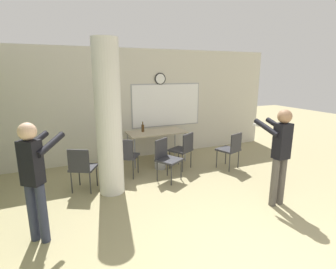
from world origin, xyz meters
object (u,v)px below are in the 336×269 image
(chair_near_pillar, at_px, (82,166))
(person_playing_side, at_px, (280,150))
(person_watching_back, at_px, (34,173))
(chair_table_left, at_px, (126,154))
(folding_table, at_px, (156,134))
(chair_table_right, at_px, (183,148))
(bottle_on_table, at_px, (143,128))
(chair_table_front, at_px, (166,157))
(chair_mid_room, at_px, (231,148))

(chair_near_pillar, bearing_deg, person_playing_side, -31.59)
(person_watching_back, bearing_deg, chair_table_left, 45.56)
(folding_table, height_order, chair_table_left, chair_table_left)
(chair_table_left, distance_m, person_playing_side, 3.03)
(chair_table_left, bearing_deg, folding_table, 36.18)
(chair_table_right, height_order, person_playing_side, person_playing_side)
(folding_table, height_order, bottle_on_table, bottle_on_table)
(chair_table_left, relative_size, chair_table_right, 1.00)
(chair_near_pillar, xyz_separation_m, chair_table_front, (1.67, -0.13, 0.00))
(folding_table, bearing_deg, person_watching_back, -137.62)
(bottle_on_table, distance_m, chair_near_pillar, 2.03)
(chair_near_pillar, distance_m, chair_mid_room, 3.30)
(chair_table_right, distance_m, person_playing_side, 2.29)
(folding_table, distance_m, chair_table_front, 1.23)
(bottle_on_table, relative_size, chair_table_right, 0.29)
(folding_table, bearing_deg, chair_table_left, -143.82)
(chair_near_pillar, bearing_deg, folding_table, 29.09)
(chair_table_right, xyz_separation_m, person_watching_back, (-2.97, -1.61, 0.45))
(person_playing_side, bearing_deg, chair_table_left, 132.98)
(chair_table_left, relative_size, person_playing_side, 0.53)
(chair_mid_room, relative_size, person_playing_side, 0.53)
(chair_table_front, height_order, person_playing_side, person_playing_side)
(folding_table, xyz_separation_m, chair_table_left, (-0.97, -0.71, -0.20))
(folding_table, distance_m, person_playing_side, 3.10)
(chair_mid_room, bearing_deg, chair_table_left, 168.22)
(person_watching_back, bearing_deg, chair_table_right, 28.44)
(chair_near_pillar, distance_m, chair_table_front, 1.68)
(folding_table, xyz_separation_m, chair_mid_room, (1.39, -1.20, -0.20))
(chair_table_front, xyz_separation_m, chair_table_left, (-0.73, 0.48, 0.00))
(chair_table_right, bearing_deg, chair_table_left, 177.41)
(bottle_on_table, distance_m, person_playing_side, 3.33)
(chair_table_right, relative_size, chair_mid_room, 1.00)
(chair_table_front, relative_size, chair_mid_room, 1.00)
(chair_table_right, bearing_deg, chair_near_pillar, -172.62)
(chair_table_left, relative_size, person_watching_back, 0.53)
(chair_mid_room, height_order, person_watching_back, person_watching_back)
(bottle_on_table, distance_m, chair_table_right, 1.18)
(chair_table_front, bearing_deg, person_playing_side, -52.49)
(folding_table, height_order, chair_mid_room, chair_mid_room)
(chair_near_pillar, relative_size, chair_table_front, 1.00)
(chair_near_pillar, distance_m, person_playing_side, 3.54)
(chair_mid_room, distance_m, person_playing_side, 1.79)
(folding_table, relative_size, chair_table_left, 1.66)
(folding_table, height_order, chair_table_right, chair_table_right)
(person_playing_side, bearing_deg, chair_mid_room, 79.49)
(bottle_on_table, bearing_deg, chair_mid_room, -37.90)
(folding_table, height_order, chair_table_front, chair_table_front)
(chair_near_pillar, distance_m, person_watching_back, 1.55)
(folding_table, xyz_separation_m, chair_table_right, (0.36, -0.77, -0.20))
(chair_table_right, bearing_deg, chair_table_front, -144.98)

